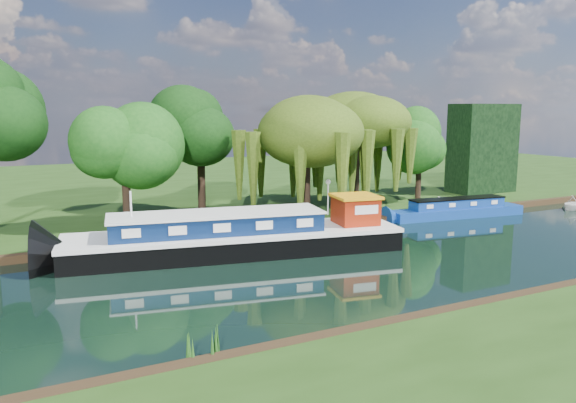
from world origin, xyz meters
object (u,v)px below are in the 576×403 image
narrowboat (457,210)px  red_dinghy (67,264)px  dutch_barge (239,236)px  white_cruiser (573,210)px

narrowboat → red_dinghy: 27.37m
red_dinghy → narrowboat: bearing=-88.0°
red_dinghy → dutch_barge: bearing=-102.0°
red_dinghy → white_cruiser: white_cruiser is taller
narrowboat → dutch_barge: bearing=-165.1°
white_cruiser → red_dinghy: bearing=81.8°
dutch_barge → narrowboat: size_ratio=1.74×
red_dinghy → white_cruiser: size_ratio=1.09×
dutch_barge → red_dinghy: (-8.81, 2.00, -0.97)m
dutch_barge → white_cruiser: (29.05, 0.64, -0.97)m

